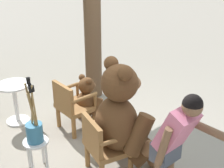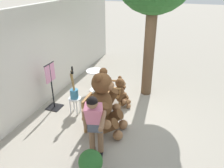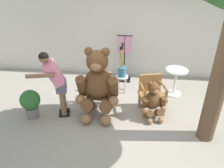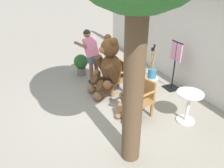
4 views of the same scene
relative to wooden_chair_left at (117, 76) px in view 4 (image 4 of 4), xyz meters
name	(u,v)px [view 4 (image 4 of 4)]	position (x,y,z in m)	size (l,w,h in m)	color
ground_plane	(112,105)	(0.61, -0.45, -0.46)	(60.00, 60.00, 0.00)	gray
back_wall	(195,39)	(0.61, 1.95, 0.94)	(10.00, 0.16, 2.80)	beige
wooden_chair_left	(117,76)	(0.00, 0.00, 0.00)	(0.57, 0.53, 0.86)	olive
wooden_chair_right	(141,97)	(1.21, 0.00, 0.00)	(0.67, 0.64, 0.86)	olive
teddy_bear_large	(108,67)	(0.00, -0.27, 0.31)	(0.95, 0.90, 1.58)	brown
teddy_bear_small	(130,101)	(1.24, -0.29, -0.02)	(0.57, 0.57, 0.91)	brown
person_visitor	(91,52)	(-0.88, -0.42, 0.45)	(0.73, 0.61, 1.54)	black
white_stool	(151,81)	(0.47, 0.78, -0.11)	(0.34, 0.34, 0.46)	silver
brush_bucket	(152,71)	(0.47, 0.78, 0.20)	(0.22, 0.22, 0.92)	teal
round_side_table	(188,104)	(1.87, 0.79, -0.01)	(0.56, 0.56, 0.72)	white
potted_plant	(81,63)	(-1.46, -0.58, -0.07)	(0.44, 0.44, 0.68)	slate
clothing_display_stand	(175,65)	(0.49, 1.48, 0.26)	(0.44, 0.40, 1.36)	black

